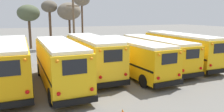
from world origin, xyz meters
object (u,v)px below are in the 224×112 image
Objects in this scene: school_bus_3 at (131,55)px; school_bus_4 at (155,52)px; school_bus_2 at (92,54)px; utility_pole at (74,25)px; bare_tree_1 at (82,1)px; school_bus_5 at (180,48)px; bare_tree_3 at (49,8)px; bare_tree_2 at (69,12)px; bare_tree_0 at (29,13)px; school_bus_0 at (11,62)px; school_bus_1 at (59,62)px.

school_bus_4 is (3.23, 0.82, -0.03)m from school_bus_3.
school_bus_2 is 12.65m from utility_pole.
school_bus_5 is at bearing -73.84° from bare_tree_1.
bare_tree_3 is at bearing 103.02° from school_bus_3.
school_bus_2 is 0.94× the size of school_bus_5.
bare_tree_2 is (1.73, 15.39, 3.90)m from school_bus_2.
utility_pole is (-8.11, 12.54, 2.02)m from school_bus_5.
utility_pole is (1.60, 12.39, 2.00)m from school_bus_2.
bare_tree_0 is at bearing 126.22° from school_bus_5.
bare_tree_0 is (-10.33, 18.69, 3.80)m from school_bus_4.
school_bus_5 is 1.39× the size of bare_tree_3.
school_bus_0 is at bearing 175.98° from school_bus_3.
school_bus_3 is 17.09m from bare_tree_2.
school_bus_3 is at bearing -93.73° from bare_tree_1.
bare_tree_2 is at bearing 83.60° from school_bus_2.
school_bus_3 is 1.54× the size of bare_tree_0.
school_bus_1 is at bearing -88.24° from bare_tree_0.
school_bus_5 is at bearing 8.70° from school_bus_3.
bare_tree_3 reaches higher than school_bus_5.
school_bus_2 is 0.95× the size of school_bus_4.
school_bus_4 is at bearing -69.04° from utility_pole.
bare_tree_1 reaches higher than utility_pole.
bare_tree_0 reaches higher than school_bus_2.
school_bus_5 is 1.51× the size of bare_tree_0.
school_bus_3 is (6.47, 0.85, -0.13)m from school_bus_1.
school_bus_0 is at bearing -122.12° from utility_pole.
school_bus_0 is 1.11× the size of school_bus_1.
bare_tree_2 is 0.96× the size of bare_tree_3.
school_bus_0 is 1.24× the size of bare_tree_1.
school_bus_2 is at bearing 4.11° from school_bus_0.
school_bus_3 is at bearing -4.02° from school_bus_0.
bare_tree_1 is 5.66m from bare_tree_3.
school_bus_2 is at bearing 160.49° from school_bus_3.
bare_tree_0 is at bearing 176.72° from bare_tree_1.
school_bus_0 is 1.03× the size of school_bus_3.
bare_tree_2 is at bearing 62.67° from school_bus_0.
utility_pole is 1.08× the size of bare_tree_0.
bare_tree_1 reaches higher than school_bus_0.
school_bus_4 is (6.47, -0.33, -0.17)m from school_bus_2.
bare_tree_1 is at bearing -3.28° from bare_tree_0.
school_bus_3 is 1.47× the size of bare_tree_2.
bare_tree_1 is 1.23× the size of bare_tree_2.
utility_pole is 5.71m from bare_tree_3.
bare_tree_0 is at bearing 101.87° from school_bus_2.
school_bus_5 is 1.45× the size of bare_tree_2.
bare_tree_3 reaches higher than school_bus_3.
bare_tree_1 is (-1.99, 18.21, 5.90)m from school_bus_4.
bare_tree_3 is (2.92, -1.47, 0.78)m from bare_tree_0.
school_bus_3 is at bearing -84.78° from bare_tree_2.
school_bus_1 is 0.95× the size of school_bus_5.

